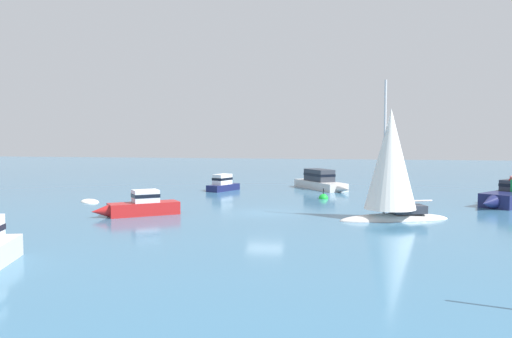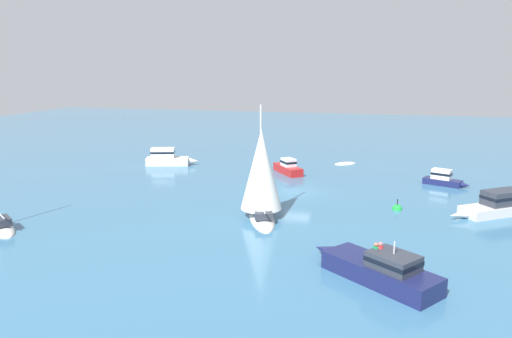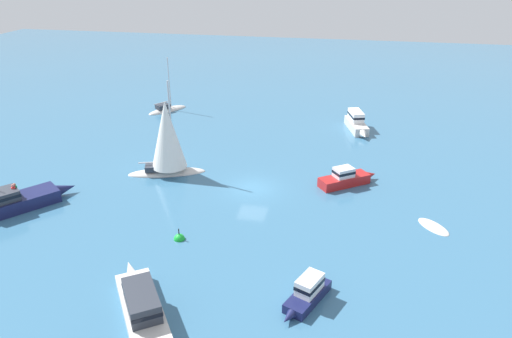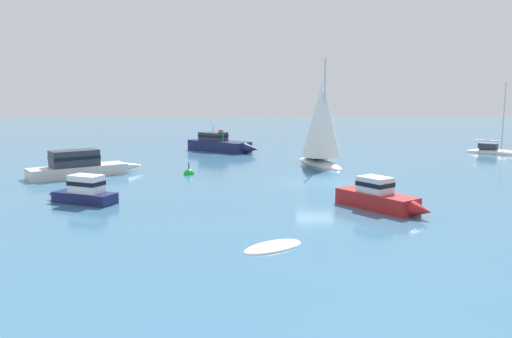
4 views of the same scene
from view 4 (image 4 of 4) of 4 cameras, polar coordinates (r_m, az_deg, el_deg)
name	(u,v)px [view 4 (image 4 of 4)]	position (r m, az deg, el deg)	size (l,w,h in m)	color
ground_plane	(315,182)	(36.32, 6.36, -1.44)	(160.00, 160.00, 0.00)	teal
launch	(220,144)	(53.75, -3.85, 2.71)	(6.44, 7.56, 2.58)	#191E4C
powerboat	(84,191)	(31.18, -18.07, -2.32)	(2.70, 4.48, 1.59)	#191E4C
sloop	(321,126)	(44.30, 7.06, 4.62)	(7.40, 4.20, 9.21)	silver
launch_1	(380,197)	(28.87, 13.20, -3.00)	(5.34, 4.32, 1.70)	#B21E1E
skiff	(273,247)	(21.68, 1.85, -8.43)	(2.80, 3.08, 0.38)	silver
motor_cruiser_1	(79,166)	(40.65, -18.47, 0.34)	(6.00, 7.86, 1.93)	silver
ketch	(494,152)	(56.77, 24.26, 1.64)	(4.65, 5.45, 7.34)	silver
channel_buoy	(189,174)	(39.76, -7.23, -0.57)	(0.81, 0.81, 1.27)	green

